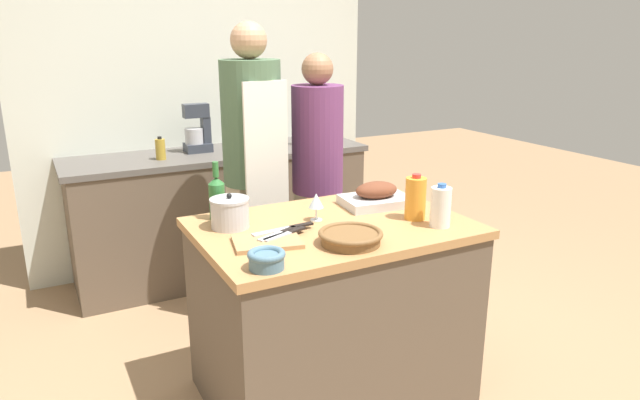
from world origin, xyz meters
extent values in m
plane|color=#9E7A56|center=(0.00, 0.00, 0.00)|extent=(12.00, 12.00, 0.00)
cube|color=brown|center=(0.00, 0.00, 0.42)|extent=(1.18, 0.81, 0.84)
cube|color=#B27F4C|center=(0.00, 0.00, 0.86)|extent=(1.22, 0.84, 0.04)
cube|color=brown|center=(0.00, 1.66, 0.43)|extent=(2.04, 0.58, 0.87)
cube|color=#56514C|center=(0.00, 1.66, 0.89)|extent=(2.10, 0.60, 0.04)
cube|color=silver|center=(0.00, 2.01, 1.27)|extent=(2.60, 0.10, 2.55)
cube|color=#BCBCC1|center=(0.33, 0.15, 0.90)|extent=(0.36, 0.27, 0.04)
ellipsoid|color=brown|center=(0.33, 0.15, 0.96)|extent=(0.23, 0.16, 0.08)
cylinder|color=brown|center=(-0.06, -0.26, 0.90)|extent=(0.25, 0.25, 0.04)
torus|color=brown|center=(-0.06, -0.26, 0.92)|extent=(0.27, 0.27, 0.02)
cube|color=#AD7F51|center=(-0.36, -0.10, 0.89)|extent=(0.31, 0.25, 0.02)
cylinder|color=#B7B7BC|center=(-0.43, 0.17, 0.94)|extent=(0.17, 0.17, 0.12)
cylinder|color=#B7B7BC|center=(-0.43, 0.17, 1.00)|extent=(0.17, 0.17, 0.01)
sphere|color=black|center=(-0.43, 0.17, 1.02)|extent=(0.02, 0.02, 0.02)
cylinder|color=slate|center=(-0.46, -0.33, 0.90)|extent=(0.13, 0.13, 0.06)
torus|color=slate|center=(-0.46, -0.33, 0.93)|extent=(0.14, 0.14, 0.03)
cylinder|color=orange|center=(0.37, -0.11, 0.97)|extent=(0.10, 0.10, 0.20)
cylinder|color=red|center=(0.37, -0.11, 1.08)|extent=(0.04, 0.04, 0.02)
cylinder|color=white|center=(0.41, -0.25, 0.97)|extent=(0.09, 0.09, 0.18)
cylinder|color=#3360B2|center=(0.41, -0.25, 1.06)|extent=(0.04, 0.04, 0.02)
cylinder|color=#28662D|center=(-0.44, 0.31, 0.96)|extent=(0.07, 0.07, 0.17)
cone|color=#28662D|center=(-0.44, 0.31, 1.06)|extent=(0.07, 0.07, 0.03)
cylinder|color=#28662D|center=(-0.44, 0.31, 1.11)|extent=(0.03, 0.03, 0.07)
cylinder|color=silver|center=(-0.04, 0.08, 0.88)|extent=(0.06, 0.06, 0.00)
cylinder|color=silver|center=(-0.04, 0.08, 0.91)|extent=(0.01, 0.01, 0.06)
cone|color=silver|center=(-0.04, 0.08, 0.97)|extent=(0.07, 0.07, 0.07)
cube|color=#B7B7BC|center=(-0.31, -0.02, 0.90)|extent=(0.18, 0.05, 0.01)
cube|color=black|center=(-0.16, -0.01, 0.90)|extent=(0.11, 0.04, 0.01)
cube|color=#B7B7BC|center=(-0.33, -0.08, 0.90)|extent=(0.14, 0.08, 0.01)
cube|color=black|center=(-0.23, -0.03, 0.90)|extent=(0.09, 0.06, 0.01)
cube|color=#B7B7BC|center=(-0.31, -0.09, 0.90)|extent=(0.14, 0.08, 0.01)
cube|color=black|center=(-0.21, -0.05, 0.90)|extent=(0.09, 0.05, 0.01)
cube|color=#333842|center=(-0.13, 1.72, 0.94)|extent=(0.18, 0.14, 0.06)
cylinder|color=#B7B7BC|center=(-0.15, 1.72, 1.02)|extent=(0.13, 0.13, 0.11)
cube|color=#333842|center=(-0.07, 1.72, 1.06)|extent=(0.05, 0.08, 0.18)
cube|color=#333842|center=(-0.13, 1.72, 1.20)|extent=(0.17, 0.08, 0.09)
cylinder|color=#B28E2D|center=(-0.42, 1.59, 0.98)|extent=(0.06, 0.06, 0.14)
cylinder|color=black|center=(-0.42, 1.59, 1.05)|extent=(0.03, 0.03, 0.02)
cylinder|color=maroon|center=(0.59, 1.65, 1.01)|extent=(0.06, 0.06, 0.19)
cylinder|color=black|center=(0.59, 1.65, 1.11)|extent=(0.02, 0.02, 0.02)
cube|color=beige|center=(-0.02, 0.94, 0.43)|extent=(0.30, 0.22, 0.85)
cylinder|color=#4C6B4C|center=(-0.02, 0.94, 1.21)|extent=(0.35, 0.35, 0.71)
sphere|color=tan|center=(-0.02, 0.94, 1.67)|extent=(0.21, 0.21, 0.21)
cube|color=silver|center=(0.00, 0.77, 1.01)|extent=(0.27, 0.05, 0.90)
cube|color=beige|center=(0.37, 0.86, 0.39)|extent=(0.25, 0.17, 0.77)
cylinder|color=#663360|center=(0.37, 0.86, 1.09)|extent=(0.31, 0.31, 0.64)
sphere|color=#996B4C|center=(0.37, 0.86, 1.51)|extent=(0.19, 0.19, 0.19)
camera|label=1|loc=(-1.19, -2.15, 1.71)|focal=32.00mm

